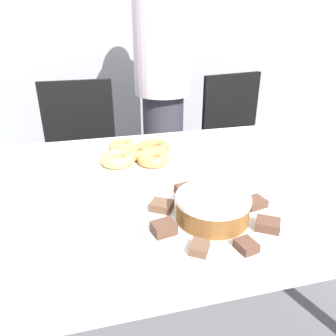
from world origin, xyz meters
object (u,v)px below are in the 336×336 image
person_standing (163,82)px  office_chair_left (84,170)px  office_chair_right (241,154)px  plate_cake (212,220)px  plate_donuts (137,158)px  frosted_cake (213,207)px

person_standing → office_chair_left: 0.67m
office_chair_left → office_chair_right: (0.96, -0.00, 0.00)m
plate_cake → person_standing: bearing=82.9°
office_chair_right → plate_cake: 1.26m
office_chair_right → plate_donuts: (-0.74, -0.60, 0.30)m
frosted_cake → office_chair_right: bearing=59.6°
frosted_cake → plate_cake: bearing=-116.6°
office_chair_left → plate_donuts: bearing=-69.7°
office_chair_left → plate_cake: bearing=-71.7°
office_chair_right → plate_cake: office_chair_right is taller
office_chair_left → frosted_cake: bearing=-71.7°
person_standing → frosted_cake: size_ratio=8.56×
person_standing → office_chair_right: bearing=-12.5°
office_chair_right → plate_donuts: size_ratio=2.77×
plate_cake → frosted_cake: bearing=63.4°
plate_cake → plate_donuts: same height
office_chair_left → frosted_cake: office_chair_left is taller
office_chair_right → plate_donuts: office_chair_right is taller
person_standing → plate_cake: person_standing is taller
office_chair_left → frosted_cake: (0.34, -1.06, 0.34)m
person_standing → frosted_cake: bearing=-97.1°
person_standing → office_chair_right: (0.47, -0.11, -0.45)m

